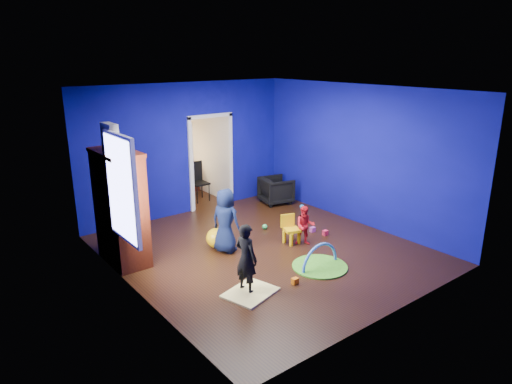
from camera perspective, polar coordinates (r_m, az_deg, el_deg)
floor at (r=8.48m, az=1.10°, el=-7.27°), size 5.00×5.50×0.01m
ceiling at (r=7.76m, az=1.23°, el=12.68°), size 5.00×5.50×0.01m
wall_back at (r=10.23m, az=-8.60°, el=5.31°), size 5.00×0.02×2.90m
wall_front at (r=6.20m, az=17.36°, el=-2.92°), size 5.00×0.02×2.90m
wall_left at (r=6.77m, az=-15.54°, el=-1.10°), size 0.02×5.50×2.90m
wall_right at (r=9.72m, az=12.74°, el=4.48°), size 0.02×5.50×2.90m
alcove at (r=11.30m, az=-8.09°, el=5.39°), size 1.00×1.75×2.50m
armchair at (r=11.00m, az=2.53°, el=0.23°), size 0.83×0.82×0.64m
child_black at (r=6.88m, az=-1.23°, el=-8.29°), size 0.33×0.44×1.09m
child_navy at (r=8.23m, az=-3.82°, el=-3.60°), size 0.56×0.68×1.19m
toddler_red at (r=8.63m, az=6.14°, el=-4.20°), size 0.47×0.45×0.76m
vase at (r=7.50m, az=-16.43°, el=5.47°), size 0.27×0.27×0.23m
potted_plant at (r=7.97m, az=-17.89°, el=6.63°), size 0.29×0.29×0.40m
tv_armoire at (r=8.05m, az=-16.59°, el=-1.87°), size 0.58×1.14×1.96m
crt_tv at (r=8.05m, az=-16.35°, el=-1.54°), size 0.46×0.70×0.54m
yellow_blanket at (r=7.05m, az=-0.71°, el=-12.46°), size 0.88×0.78×0.03m
hopper_ball at (r=8.55m, az=-4.99°, el=-5.75°), size 0.38×0.38×0.38m
kid_chair at (r=8.72m, az=4.49°, el=-4.85°), size 0.36×0.36×0.50m
play_mat at (r=7.91m, az=7.97°, el=-9.19°), size 0.94×0.94×0.03m
toy_arch at (r=7.91m, az=7.97°, el=-9.14°), size 0.84×0.07×0.84m
window_left at (r=7.06m, az=-16.59°, el=0.40°), size 0.03×0.95×1.55m
curtain at (r=7.68m, az=-17.14°, el=-0.68°), size 0.14×0.42×2.40m
doorway at (r=10.61m, az=-5.68°, el=3.62°), size 1.16×0.10×2.10m
study_desk at (r=12.04m, az=-9.44°, el=1.76°), size 0.88×0.44×0.75m
desk_monitor at (r=12.01m, az=-9.84°, el=4.53°), size 0.40×0.05×0.32m
desk_lamp at (r=11.84m, az=-10.89°, el=4.19°), size 0.14×0.14×0.14m
folding_chair at (r=11.21m, az=-7.10°, el=1.18°), size 0.40×0.40×0.92m
book_shelf at (r=11.82m, az=-10.08°, el=9.59°), size 0.88×0.24×0.04m
toy_0 at (r=9.23m, az=8.65°, el=-5.07°), size 0.10×0.08×0.10m
toy_1 at (r=10.70m, az=5.78°, el=-1.81°), size 0.11×0.11×0.11m
toy_2 at (r=7.32m, az=4.89°, el=-11.02°), size 0.10×0.08×0.10m
toy_3 at (r=9.43m, az=1.10°, el=-4.34°), size 0.11×0.11×0.11m
toy_4 at (r=9.36m, az=7.09°, el=-4.67°), size 0.10×0.08×0.10m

